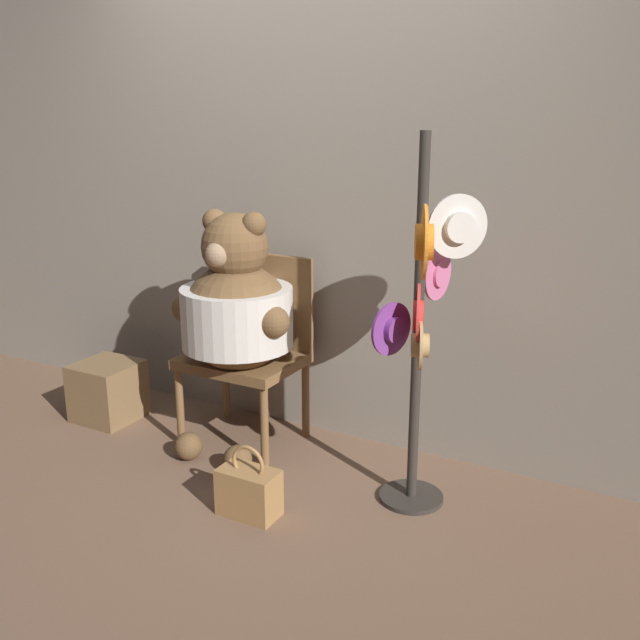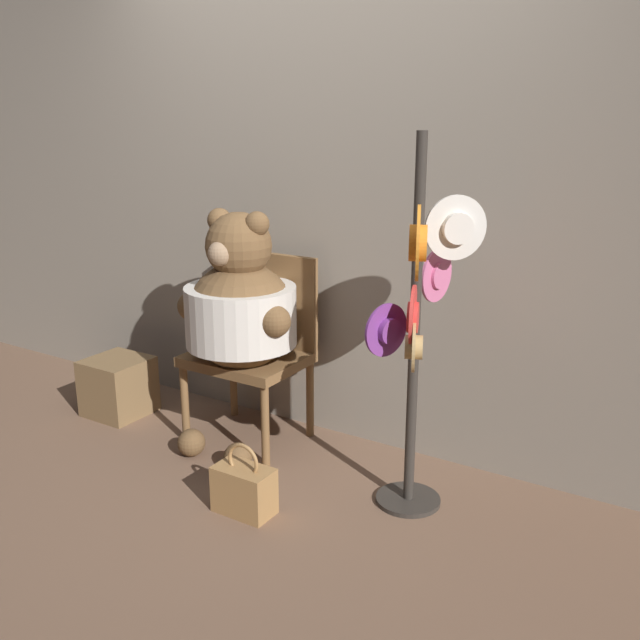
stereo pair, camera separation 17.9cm
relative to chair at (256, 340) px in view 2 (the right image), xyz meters
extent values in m
plane|color=brown|center=(0.26, -0.39, -0.51)|extent=(14.00, 14.00, 0.00)
cube|color=gray|center=(0.26, 0.28, 0.80)|extent=(8.00, 0.10, 2.62)
cylinder|color=brown|center=(-0.25, -0.28, -0.31)|extent=(0.04, 0.04, 0.41)
cylinder|color=brown|center=(0.25, -0.28, -0.31)|extent=(0.04, 0.04, 0.41)
cylinder|color=brown|center=(-0.25, 0.11, -0.31)|extent=(0.04, 0.04, 0.41)
cylinder|color=brown|center=(0.25, 0.11, -0.31)|extent=(0.04, 0.04, 0.41)
cube|color=brown|center=(0.00, -0.08, -0.08)|extent=(0.56, 0.45, 0.05)
cube|color=brown|center=(0.00, 0.13, 0.19)|extent=(0.56, 0.04, 0.48)
sphere|color=brown|center=(0.03, -0.15, 0.17)|extent=(0.53, 0.53, 0.53)
cylinder|color=silver|center=(0.03, -0.15, 0.17)|extent=(0.54, 0.54, 0.29)
sphere|color=brown|center=(0.03, -0.15, 0.51)|extent=(0.32, 0.32, 0.32)
sphere|color=brown|center=(-0.09, -0.15, 0.62)|extent=(0.12, 0.12, 0.12)
sphere|color=brown|center=(0.14, -0.15, 0.62)|extent=(0.12, 0.12, 0.12)
sphere|color=#997A5B|center=(0.03, -0.28, 0.50)|extent=(0.12, 0.12, 0.12)
sphere|color=brown|center=(-0.22, -0.21, 0.19)|extent=(0.15, 0.15, 0.15)
sphere|color=brown|center=(0.28, -0.21, 0.19)|extent=(0.15, 0.15, 0.15)
sphere|color=brown|center=(-0.12, -0.39, -0.45)|extent=(0.14, 0.14, 0.14)
sphere|color=brown|center=(0.17, -0.39, -0.45)|extent=(0.14, 0.14, 0.14)
cylinder|color=#332D28|center=(0.97, -0.22, -0.50)|extent=(0.28, 0.28, 0.02)
cylinder|color=#332D28|center=(0.97, -0.22, 0.27)|extent=(0.04, 0.04, 1.56)
cylinder|color=#7A388E|center=(0.92, -0.36, 0.30)|extent=(0.08, 0.20, 0.21)
cylinder|color=#7A388E|center=(0.92, -0.36, 0.30)|extent=(0.10, 0.12, 0.10)
cylinder|color=#D16693|center=(0.99, -0.07, 0.47)|extent=(0.04, 0.22, 0.22)
cylinder|color=#D16693|center=(0.99, -0.07, 0.47)|extent=(0.06, 0.11, 0.11)
cylinder|color=silver|center=(1.08, -0.11, 0.68)|extent=(0.19, 0.19, 0.26)
cylinder|color=silver|center=(1.08, -0.11, 0.68)|extent=(0.14, 0.14, 0.12)
cylinder|color=orange|center=(1.04, -0.37, 0.65)|extent=(0.13, 0.26, 0.28)
cylinder|color=orange|center=(1.04, -0.37, 0.65)|extent=(0.11, 0.15, 0.14)
cylinder|color=tan|center=(1.05, -0.39, 0.26)|extent=(0.09, 0.18, 0.19)
cylinder|color=tan|center=(1.05, -0.39, 0.26)|extent=(0.10, 0.11, 0.09)
cylinder|color=red|center=(1.02, -0.33, 0.36)|extent=(0.10, 0.24, 0.25)
cylinder|color=red|center=(1.02, -0.33, 0.36)|extent=(0.08, 0.13, 0.12)
cube|color=#A87A47|center=(0.42, -0.66, -0.41)|extent=(0.25, 0.15, 0.20)
torus|color=#A87A47|center=(0.42, -0.66, -0.28)|extent=(0.16, 0.02, 0.16)
cube|color=brown|center=(-0.81, -0.21, -0.35)|extent=(0.32, 0.32, 0.32)
camera|label=1|loc=(1.95, -2.84, 1.11)|focal=40.00mm
camera|label=2|loc=(2.11, -2.75, 1.11)|focal=40.00mm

